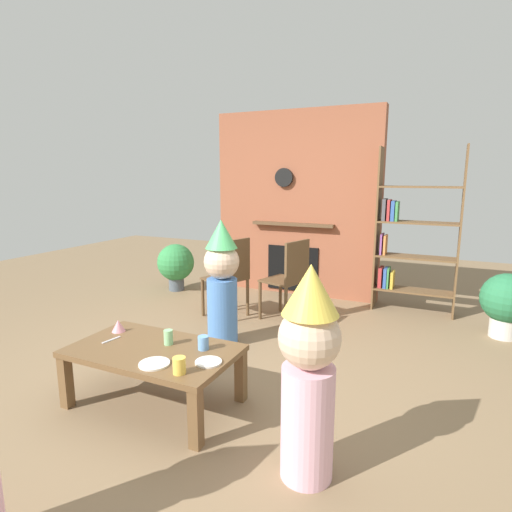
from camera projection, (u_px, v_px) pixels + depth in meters
name	position (u px, v px, depth m)	size (l,w,h in m)	color
ground_plane	(218.00, 378.00, 3.28)	(12.00, 12.00, 0.00)	#846B4C
brick_fireplace_feature	(296.00, 205.00, 5.48)	(2.20, 0.28, 2.40)	#935138
bookshelf	(409.00, 237.00, 4.77)	(0.90, 0.28, 1.90)	brown
coffee_table	(154.00, 356.00, 2.85)	(1.14, 0.67, 0.41)	brown
paper_cup_near_left	(203.00, 343.00, 2.81)	(0.07, 0.07, 0.09)	#669EE0
paper_cup_near_right	(179.00, 365.00, 2.47)	(0.08, 0.08, 0.10)	#F2CC4C
paper_cup_center	(168.00, 337.00, 2.90)	(0.06, 0.06, 0.10)	#8CD18C
paper_plate_front	(208.00, 362.00, 2.62)	(0.17, 0.17, 0.01)	white
paper_plate_rear	(154.00, 364.00, 2.59)	(0.19, 0.19, 0.01)	white
birthday_cake_slice	(118.00, 326.00, 3.14)	(0.10, 0.10, 0.09)	pink
table_fork	(111.00, 340.00, 2.98)	(0.15, 0.02, 0.01)	silver
child_in_pink	(309.00, 369.00, 2.11)	(0.32, 0.32, 1.16)	#EAB2C6
child_by_the_chairs	(222.00, 280.00, 3.85)	(0.33, 0.33, 1.18)	#4C7FC6
dining_chair_left	(230.00, 273.00, 4.59)	(0.51, 0.51, 0.90)	brown
dining_chair_middle	(290.00, 276.00, 4.49)	(0.50, 0.50, 0.90)	brown
potted_plant_tall	(507.00, 301.00, 4.05)	(0.49, 0.49, 0.64)	beige
potted_plant_short	(176.00, 264.00, 5.73)	(0.51, 0.51, 0.65)	#4C5660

